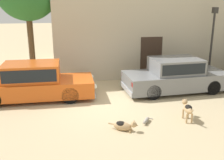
% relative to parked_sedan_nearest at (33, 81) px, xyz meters
% --- Properties ---
extents(ground_plane, '(80.00, 80.00, 0.00)m').
position_rel_parked_sedan_nearest_xyz_m(ground_plane, '(2.56, -1.13, -0.72)').
color(ground_plane, tan).
extents(parked_sedan_nearest, '(4.85, 1.76, 1.46)m').
position_rel_parked_sedan_nearest_xyz_m(parked_sedan_nearest, '(0.00, 0.00, 0.00)').
color(parked_sedan_nearest, '#D15619').
rests_on(parked_sedan_nearest, ground_plane).
extents(parked_sedan_second, '(4.65, 2.02, 1.45)m').
position_rel_parked_sedan_nearest_xyz_m(parked_sedan_second, '(5.95, -0.05, -0.00)').
color(parked_sedan_second, slate).
rests_on(parked_sedan_second, ground_plane).
extents(stray_dog_spotted, '(0.87, 0.52, 0.37)m').
position_rel_parked_sedan_nearest_xyz_m(stray_dog_spotted, '(2.96, -3.32, -0.55)').
color(stray_dog_spotted, tan).
rests_on(stray_dog_spotted, ground_plane).
extents(stray_dog_tan, '(0.30, 0.96, 0.65)m').
position_rel_parked_sedan_nearest_xyz_m(stray_dog_tan, '(5.17, -2.95, -0.30)').
color(stray_dog_tan, tan).
rests_on(stray_dog_tan, ground_plane).
extents(stray_cat, '(0.47, 0.58, 0.17)m').
position_rel_parked_sedan_nearest_xyz_m(stray_cat, '(3.80, -2.91, -0.64)').
color(stray_cat, gray).
rests_on(stray_cat, ground_plane).
extents(street_lamp, '(0.22, 0.22, 3.50)m').
position_rel_parked_sedan_nearest_xyz_m(street_lamp, '(8.33, 1.39, 1.55)').
color(street_lamp, '#2D2B28').
rests_on(street_lamp, ground_plane).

